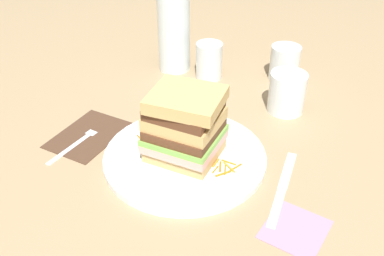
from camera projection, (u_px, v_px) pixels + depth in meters
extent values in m
plane|color=#9E8460|center=(201.00, 154.00, 0.82)|extent=(3.00, 3.00, 0.00)
cylinder|color=white|center=(185.00, 157.00, 0.80)|extent=(0.30, 0.30, 0.01)
cube|color=tan|center=(185.00, 149.00, 0.79)|extent=(0.12, 0.11, 0.02)
cube|color=#E0A393|center=(185.00, 141.00, 0.78)|extent=(0.12, 0.12, 0.02)
cube|color=#7AB74C|center=(185.00, 135.00, 0.77)|extent=(0.12, 0.12, 0.01)
cube|color=#56331E|center=(185.00, 128.00, 0.76)|extent=(0.12, 0.11, 0.02)
cube|color=tan|center=(184.00, 119.00, 0.75)|extent=(0.12, 0.11, 0.02)
cube|color=#56331E|center=(184.00, 108.00, 0.74)|extent=(0.11, 0.11, 0.02)
cube|color=tan|center=(186.00, 99.00, 0.72)|extent=(0.13, 0.12, 0.02)
cylinder|color=orange|center=(140.00, 138.00, 0.83)|extent=(0.02, 0.01, 0.00)
cylinder|color=orange|center=(157.00, 141.00, 0.82)|extent=(0.02, 0.01, 0.00)
cylinder|color=orange|center=(152.00, 145.00, 0.81)|extent=(0.01, 0.02, 0.00)
cylinder|color=orange|center=(143.00, 141.00, 0.83)|extent=(0.01, 0.03, 0.00)
cylinder|color=orange|center=(152.00, 147.00, 0.81)|extent=(0.01, 0.03, 0.00)
cylinder|color=orange|center=(150.00, 139.00, 0.83)|extent=(0.01, 0.02, 0.00)
cylinder|color=orange|center=(220.00, 167.00, 0.76)|extent=(0.01, 0.03, 0.00)
cylinder|color=orange|center=(225.00, 170.00, 0.76)|extent=(0.01, 0.02, 0.00)
cylinder|color=orange|center=(229.00, 162.00, 0.77)|extent=(0.03, 0.00, 0.00)
cylinder|color=orange|center=(215.00, 170.00, 0.76)|extent=(0.00, 0.02, 0.00)
cylinder|color=orange|center=(223.00, 174.00, 0.75)|extent=(0.02, 0.03, 0.00)
cylinder|color=orange|center=(235.00, 168.00, 0.76)|extent=(0.02, 0.03, 0.00)
cylinder|color=orange|center=(229.00, 167.00, 0.76)|extent=(0.03, 0.02, 0.00)
cylinder|color=orange|center=(216.00, 163.00, 0.77)|extent=(0.00, 0.02, 0.00)
cube|color=#4C3323|center=(89.00, 135.00, 0.86)|extent=(0.12, 0.16, 0.00)
cube|color=silver|center=(69.00, 148.00, 0.82)|extent=(0.02, 0.11, 0.00)
cube|color=silver|center=(91.00, 131.00, 0.87)|extent=(0.02, 0.02, 0.00)
cylinder|color=silver|center=(104.00, 126.00, 0.88)|extent=(0.01, 0.04, 0.00)
cylinder|color=silver|center=(102.00, 125.00, 0.89)|extent=(0.01, 0.04, 0.00)
cylinder|color=silver|center=(99.00, 124.00, 0.89)|extent=(0.01, 0.04, 0.00)
cylinder|color=silver|center=(97.00, 124.00, 0.89)|extent=(0.01, 0.04, 0.00)
cube|color=silver|center=(276.00, 207.00, 0.70)|extent=(0.02, 0.10, 0.00)
cube|color=silver|center=(288.00, 170.00, 0.77)|extent=(0.03, 0.11, 0.00)
cylinder|color=white|center=(287.00, 92.00, 0.92)|extent=(0.08, 0.08, 0.09)
cylinder|color=orange|center=(286.00, 100.00, 0.93)|extent=(0.07, 0.07, 0.05)
cylinder|color=silver|center=(174.00, 26.00, 1.05)|extent=(0.08, 0.08, 0.22)
cylinder|color=silver|center=(209.00, 61.00, 1.05)|extent=(0.06, 0.06, 0.09)
cylinder|color=silver|center=(285.00, 63.00, 1.04)|extent=(0.07, 0.07, 0.08)
cube|color=pink|center=(295.00, 229.00, 0.66)|extent=(0.10, 0.11, 0.00)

